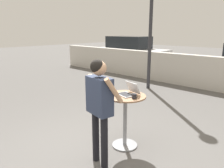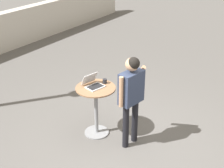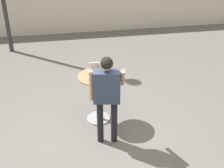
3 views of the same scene
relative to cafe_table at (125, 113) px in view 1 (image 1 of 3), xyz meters
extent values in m
plane|color=#5B5956|center=(-0.11, -0.68, -0.64)|extent=(50.00, 50.00, 0.00)
cube|color=beige|center=(-0.11, 5.05, -0.05)|extent=(16.60, 0.35, 1.18)
cylinder|color=gray|center=(0.00, 0.00, -0.63)|extent=(0.46, 0.46, 0.03)
cylinder|color=gray|center=(0.00, 0.00, -0.16)|extent=(0.07, 0.07, 0.91)
cylinder|color=#8C6647|center=(0.00, 0.00, 0.31)|extent=(0.71, 0.71, 0.02)
cube|color=silver|center=(0.00, 0.01, 0.33)|extent=(0.35, 0.29, 0.02)
cube|color=black|center=(0.00, 0.01, 0.34)|extent=(0.31, 0.24, 0.00)
cube|color=silver|center=(0.04, 0.16, 0.44)|extent=(0.32, 0.17, 0.20)
cube|color=white|center=(0.04, 0.16, 0.44)|extent=(0.30, 0.15, 0.18)
cylinder|color=#232328|center=(0.22, -0.04, 0.37)|extent=(0.08, 0.08, 0.08)
torus|color=#232328|center=(0.28, -0.04, 0.37)|extent=(0.04, 0.01, 0.04)
cylinder|color=black|center=(-0.05, -0.66, -0.22)|extent=(0.11, 0.11, 0.84)
cylinder|color=black|center=(0.19, -0.70, -0.22)|extent=(0.11, 0.11, 0.84)
cube|color=#2D3851|center=(0.07, -0.68, 0.48)|extent=(0.47, 0.29, 0.56)
sphere|color=tan|center=(0.07, -0.68, 0.89)|extent=(0.22, 0.22, 0.22)
sphere|color=black|center=(0.06, -0.71, 0.92)|extent=(0.20, 0.20, 0.20)
cylinder|color=tan|center=(-0.18, -0.64, 0.50)|extent=(0.07, 0.07, 0.53)
cylinder|color=tan|center=(0.33, -0.65, 0.60)|extent=(0.12, 0.32, 0.41)
cylinder|color=black|center=(-0.67, 5.84, -0.29)|extent=(0.71, 0.30, 0.69)
cylinder|color=black|center=(-0.86, 7.50, -0.29)|extent=(0.71, 0.30, 0.69)
cube|color=silver|center=(-5.59, 7.17, 0.02)|extent=(4.34, 1.78, 0.72)
cube|color=black|center=(-5.80, 7.16, 0.72)|extent=(2.40, 1.52, 0.69)
cylinder|color=black|center=(-4.29, 7.99, -0.31)|extent=(0.66, 0.24, 0.65)
cylinder|color=black|center=(-4.23, 6.44, -0.31)|extent=(0.66, 0.24, 0.65)
cylinder|color=black|center=(-6.94, 7.89, -0.31)|extent=(0.66, 0.24, 0.65)
cylinder|color=black|center=(-6.89, 6.35, -0.31)|extent=(0.66, 0.24, 0.65)
cylinder|color=#2D2D33|center=(-2.03, 3.70, 1.59)|extent=(0.12, 0.12, 4.46)
camera|label=1|loc=(2.32, -2.78, 1.43)|focal=35.00mm
camera|label=2|loc=(-3.91, -2.92, 2.81)|focal=50.00mm
camera|label=3|loc=(-0.59, -4.97, 3.03)|focal=50.00mm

